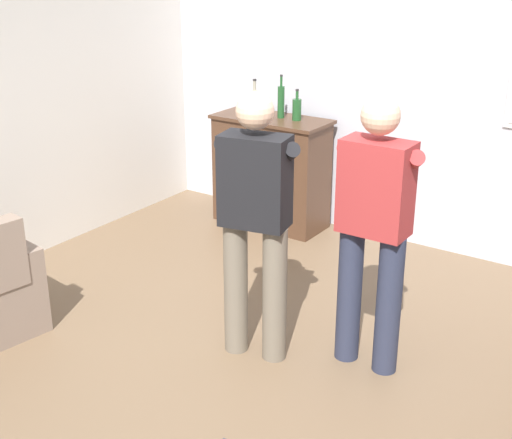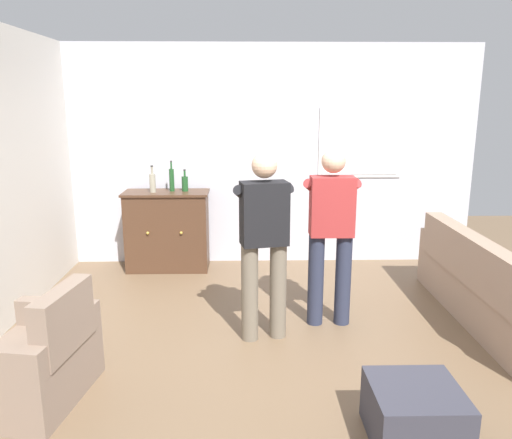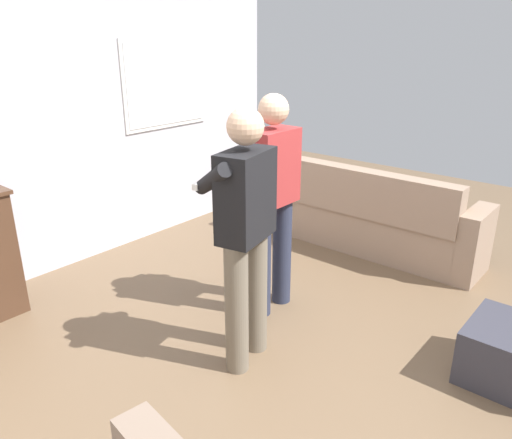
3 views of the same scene
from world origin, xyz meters
name	(u,v)px [view 2 (image 2 of 3)]	position (x,y,z in m)	size (l,w,h in m)	color
ground	(289,356)	(0.00, 0.00, 0.00)	(10.40, 10.40, 0.00)	brown
wall_back_with_window	(276,156)	(0.03, 2.66, 1.40)	(5.20, 0.15, 2.80)	silver
couch	(484,287)	(1.93, 0.67, 0.34)	(0.57, 2.34, 0.87)	gray
armchair	(38,362)	(-1.84, -0.57, 0.29)	(0.77, 0.97, 0.85)	#7F6B5B
sideboard_cabinet	(168,231)	(-1.35, 2.30, 0.50)	(1.05, 0.49, 1.00)	#472D1E
bottle_wine_green	(153,182)	(-1.50, 2.25, 1.12)	(0.07, 0.07, 0.33)	gray
bottle_liquor_amber	(185,183)	(-1.12, 2.34, 1.10)	(0.08, 0.08, 0.27)	#1E4C23
bottle_spirits_clear	(172,179)	(-1.28, 2.34, 1.15)	(0.06, 0.06, 0.38)	#1E4C23
ottoman	(415,414)	(0.69, -1.07, 0.18)	(0.56, 0.56, 0.36)	#33333D
person_standing_left	(264,238)	(-0.21, 0.37, 0.94)	(0.55, 0.51, 1.68)	#6B6051
person_standing_right	(331,229)	(0.43, 0.66, 0.94)	(0.56, 0.47, 1.68)	#282D42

